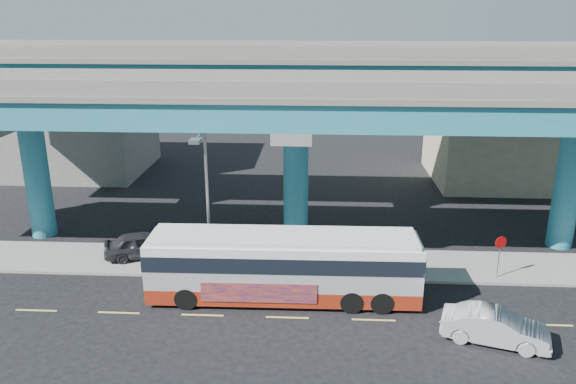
# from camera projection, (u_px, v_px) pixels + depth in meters

# --- Properties ---
(ground) EXTENTS (120.00, 120.00, 0.00)m
(ground) POSITION_uv_depth(u_px,v_px,m) (288.00, 314.00, 26.40)
(ground) COLOR black
(ground) RESTS_ON ground
(sidewalk) EXTENTS (70.00, 4.00, 0.15)m
(sidewalk) POSITION_uv_depth(u_px,v_px,m) (293.00, 263.00, 31.60)
(sidewalk) COLOR gray
(sidewalk) RESTS_ON ground
(lane_markings) EXTENTS (58.00, 0.12, 0.01)m
(lane_markings) POSITION_uv_depth(u_px,v_px,m) (287.00, 318.00, 26.12)
(lane_markings) COLOR #D8C64C
(lane_markings) RESTS_ON ground
(viaduct) EXTENTS (52.00, 12.40, 11.70)m
(viaduct) POSITION_uv_depth(u_px,v_px,m) (296.00, 92.00, 32.21)
(viaduct) COLOR teal
(viaduct) RESTS_ON ground
(building_beige) EXTENTS (14.00, 10.23, 7.00)m
(building_beige) POSITION_uv_depth(u_px,v_px,m) (521.00, 139.00, 46.20)
(building_beige) COLOR #C3AD8B
(building_beige) RESTS_ON ground
(building_concrete) EXTENTS (12.00, 10.00, 9.00)m
(building_concrete) POSITION_uv_depth(u_px,v_px,m) (74.00, 120.00, 48.83)
(building_concrete) COLOR gray
(building_concrete) RESTS_ON ground
(transit_bus) EXTENTS (13.25, 2.99, 3.39)m
(transit_bus) POSITION_uv_depth(u_px,v_px,m) (284.00, 264.00, 27.33)
(transit_bus) COLOR maroon
(transit_bus) RESTS_ON ground
(sedan) EXTENTS (4.10, 5.36, 1.47)m
(sedan) POSITION_uv_depth(u_px,v_px,m) (495.00, 327.00, 23.99)
(sedan) COLOR #AEAEB3
(sedan) RESTS_ON ground
(parked_car) EXTENTS (4.29, 5.32, 1.46)m
(parked_car) POSITION_uv_depth(u_px,v_px,m) (143.00, 245.00, 32.03)
(parked_car) COLOR #2C2B30
(parked_car) RESTS_ON sidewalk
(street_lamp) EXTENTS (0.50, 2.59, 7.99)m
(street_lamp) POSITION_uv_depth(u_px,v_px,m) (205.00, 183.00, 28.24)
(street_lamp) COLOR gray
(street_lamp) RESTS_ON sidewalk
(stop_sign) EXTENTS (0.68, 0.25, 2.34)m
(stop_sign) POSITION_uv_depth(u_px,v_px,m) (500.00, 248.00, 29.24)
(stop_sign) COLOR gray
(stop_sign) RESTS_ON sidewalk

